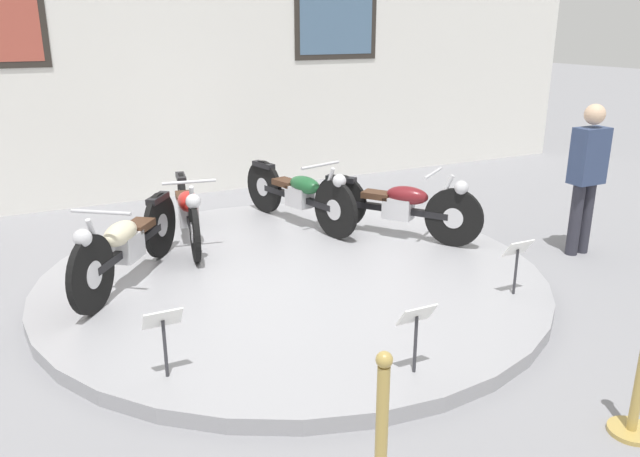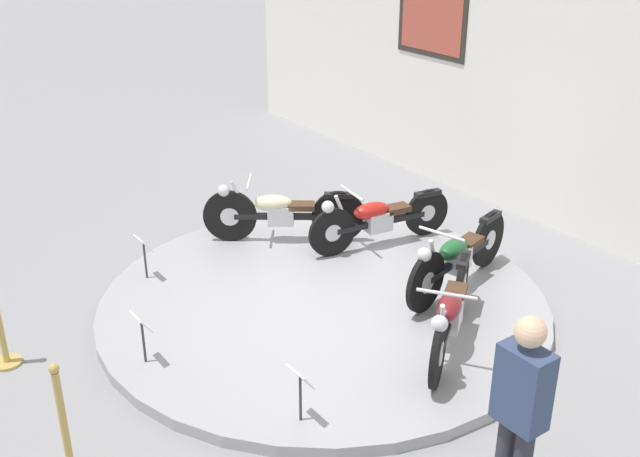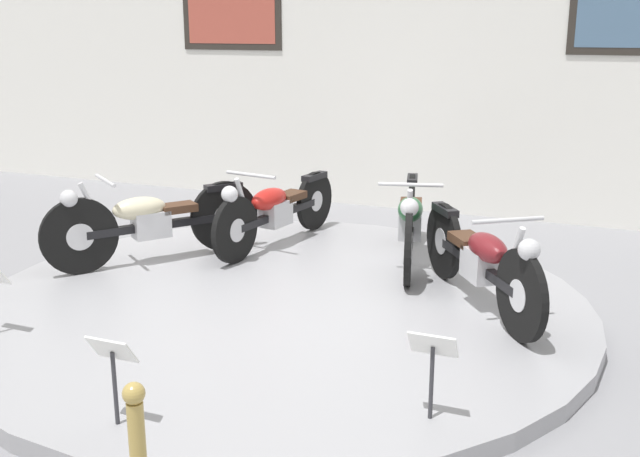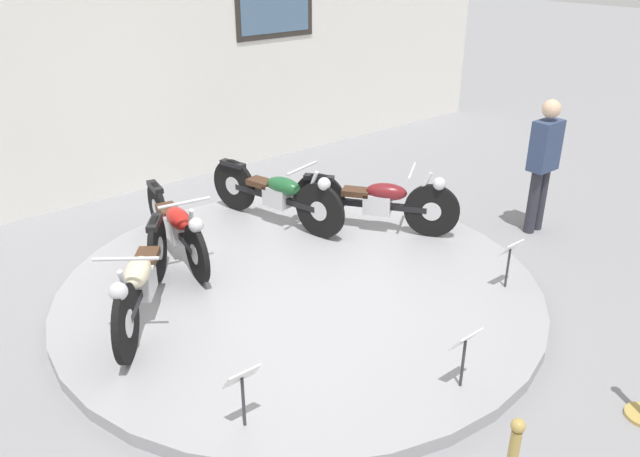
{
  "view_description": "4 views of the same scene",
  "coord_description": "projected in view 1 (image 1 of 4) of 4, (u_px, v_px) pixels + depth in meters",
  "views": [
    {
      "loc": [
        -2.27,
        -5.18,
        2.42
      ],
      "look_at": [
        0.27,
        -0.04,
        0.53
      ],
      "focal_mm": 35.0,
      "sensor_mm": 36.0,
      "label": 1
    },
    {
      "loc": [
        5.72,
        -4.18,
        4.16
      ],
      "look_at": [
        -0.18,
        0.08,
        0.86
      ],
      "focal_mm": 42.0,
      "sensor_mm": 36.0,
      "label": 2
    },
    {
      "loc": [
        2.39,
        -5.0,
        2.21
      ],
      "look_at": [
        0.29,
        0.12,
        0.69
      ],
      "focal_mm": 42.0,
      "sensor_mm": 36.0,
      "label": 3
    },
    {
      "loc": [
        -3.31,
        -4.39,
        3.32
      ],
      "look_at": [
        0.29,
        0.03,
        0.63
      ],
      "focal_mm": 35.0,
      "sensor_mm": 36.0,
      "label": 4
    }
  ],
  "objects": [
    {
      "name": "ground_plane",
      "position": [
        293.0,
        282.0,
        6.12
      ],
      "size": [
        60.0,
        60.0,
        0.0
      ],
      "primitive_type": "plane",
      "color": "gray"
    },
    {
      "name": "motorcycle_maroon",
      "position": [
        399.0,
        204.0,
        6.94
      ],
      "size": [
        1.21,
        1.65,
        0.8
      ],
      "color": "black",
      "rests_on": "display_platform"
    },
    {
      "name": "info_placard_front_right",
      "position": [
        517.0,
        255.0,
        5.46
      ],
      "size": [
        0.26,
        0.11,
        0.51
      ],
      "color": "#333338",
      "rests_on": "display_platform"
    },
    {
      "name": "motorcycle_green",
      "position": [
        300.0,
        193.0,
        7.37
      ],
      "size": [
        0.65,
        1.96,
        0.81
      ],
      "color": "black",
      "rests_on": "display_platform"
    },
    {
      "name": "info_placard_front_left",
      "position": [
        163.0,
        328.0,
        4.15
      ],
      "size": [
        0.26,
        0.11,
        0.51
      ],
      "color": "#333338",
      "rests_on": "display_platform"
    },
    {
      "name": "display_platform",
      "position": [
        293.0,
        277.0,
        6.1
      ],
      "size": [
        4.83,
        4.83,
        0.12
      ],
      "primitive_type": "cylinder",
      "color": "#99999E",
      "rests_on": "ground_plane"
    },
    {
      "name": "stanchion_post_right_of_entry",
      "position": [
        639.0,
        385.0,
        3.76
      ],
      "size": [
        0.28,
        0.28,
        1.02
      ],
      "color": "tan",
      "rests_on": "ground_plane"
    },
    {
      "name": "motorcycle_red",
      "position": [
        188.0,
        209.0,
        6.8
      ],
      "size": [
        0.54,
        1.94,
        0.78
      ],
      "color": "black",
      "rests_on": "display_platform"
    },
    {
      "name": "info_placard_front_centre",
      "position": [
        416.0,
        324.0,
        4.21
      ],
      "size": [
        0.26,
        0.11,
        0.51
      ],
      "color": "#333338",
      "rests_on": "display_platform"
    },
    {
      "name": "back_wall",
      "position": [
        180.0,
        42.0,
        8.69
      ],
      "size": [
        14.0,
        0.22,
        4.34
      ],
      "color": "white",
      "rests_on": "ground_plane"
    },
    {
      "name": "motorcycle_cream",
      "position": [
        127.0,
        242.0,
        5.7
      ],
      "size": [
        1.25,
        1.66,
        0.81
      ],
      "color": "black",
      "rests_on": "display_platform"
    },
    {
      "name": "visitor_standing",
      "position": [
        587.0,
        172.0,
        6.62
      ],
      "size": [
        0.36,
        0.22,
        1.64
      ],
      "color": "#2D2D38",
      "rests_on": "ground_plane"
    }
  ]
}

